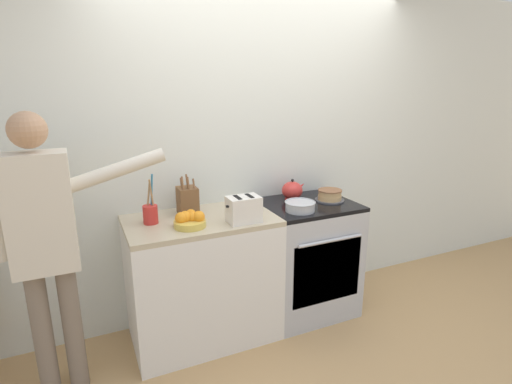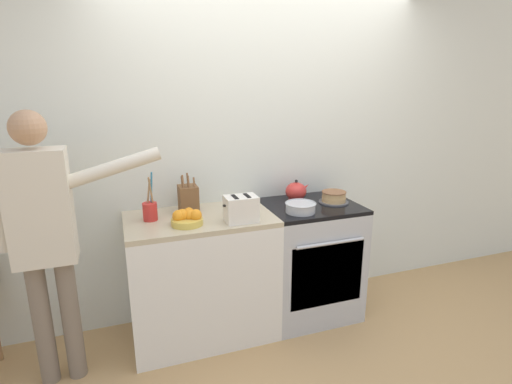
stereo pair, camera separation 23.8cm
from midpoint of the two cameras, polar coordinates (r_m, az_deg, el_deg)
name	(u,v)px [view 1 (the left image)]	position (r m, az deg, el deg)	size (l,w,h in m)	color
ground_plane	(296,336)	(3.18, 3.47, -19.87)	(16.00, 16.00, 0.00)	tan
wall_back	(260,151)	(3.22, -1.49, 5.81)	(8.00, 0.04, 2.60)	silver
counter_cabinet	(203,279)	(3.00, -9.93, -12.12)	(1.03, 0.62, 0.93)	white
stove_range	(306,257)	(3.29, 5.09, -9.32)	(0.71, 0.65, 0.93)	#B7BABF
layer_cake	(330,195)	(3.20, 8.41, -0.52)	(0.23, 0.23, 0.09)	#4C4C51
tea_kettle	(292,190)	(3.21, 3.12, 0.20)	(0.21, 0.17, 0.17)	red
mixing_bowl	(300,206)	(2.92, 4.00, -2.06)	(0.23, 0.23, 0.07)	#B7BABF
knife_block	(188,200)	(2.90, -12.09, -1.20)	(0.13, 0.15, 0.29)	brown
utensil_crock	(150,213)	(2.78, -17.25, -2.91)	(0.10, 0.10, 0.34)	red
fruit_bowl	(190,220)	(2.66, -12.01, -3.96)	(0.21, 0.21, 0.11)	gold
toaster	(244,209)	(2.69, -4.32, -2.50)	(0.23, 0.15, 0.18)	silver
person_baker	(45,235)	(2.57, -30.29, -5.41)	(0.95, 0.20, 1.70)	#7A6B5B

